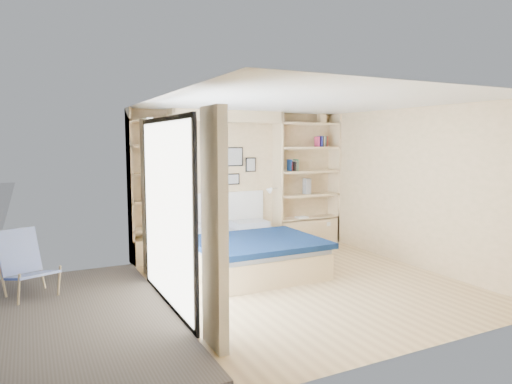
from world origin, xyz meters
name	(u,v)px	position (x,y,z in m)	size (l,w,h in m)	color
ground	(306,283)	(0.00, 0.00, 0.00)	(4.50, 4.50, 0.00)	tan
room_shell	(236,196)	(-0.39, 1.52, 1.08)	(4.50, 4.50, 4.50)	#D5B284
bed	(246,251)	(-0.45, 1.02, 0.29)	(1.83, 2.36, 1.07)	tan
photo_gallery	(216,162)	(-0.45, 2.22, 1.60)	(1.48, 0.02, 0.82)	black
reading_lamps	(230,192)	(-0.30, 2.00, 1.10)	(1.92, 0.12, 0.15)	silver
shelf_decor	(296,157)	(1.09, 2.07, 1.69)	(3.46, 0.23, 2.03)	#A51E1E
deck	(18,330)	(-3.60, 0.00, 0.00)	(3.20, 4.00, 0.05)	brown
deck_chair	(26,264)	(-3.50, 1.18, 0.41)	(0.76, 0.97, 0.86)	tan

